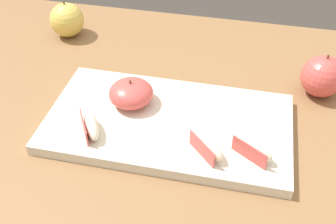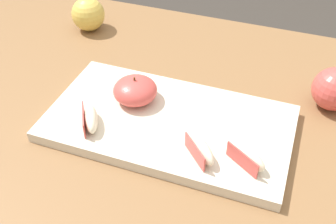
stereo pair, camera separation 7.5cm
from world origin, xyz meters
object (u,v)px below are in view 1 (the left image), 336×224
Objects in this scene: apple_wedge_near_knife at (208,146)px; apple_wedge_right at (91,125)px; cutting_board at (168,124)px; apple_wedge_front at (253,149)px; whole_apple_pink_lady at (322,76)px; whole_apple_golden at (67,20)px; apple_half_skin_up at (131,93)px.

apple_wedge_near_knife is 0.21m from apple_wedge_right.
cutting_board is 0.17m from apple_wedge_front.
cutting_board is 6.05× the size of apple_wedge_right.
whole_apple_pink_lady is at bearing 29.84° from apple_wedge_right.
apple_wedge_front is at bearing -118.19° from whole_apple_pink_lady.
whole_apple_pink_lady reaches higher than whole_apple_golden.
apple_half_skin_up is at bearing 148.21° from apple_wedge_near_knife.
apple_wedge_front reaches higher than cutting_board.
apple_wedge_right is at bearing 178.49° from apple_wedge_near_knife.
apple_wedge_near_knife is 0.93× the size of apple_wedge_front.
apple_half_skin_up is at bearing 156.71° from cutting_board.
apple_wedge_near_knife and apple_wedge_right have the same top height.
whole_apple_pink_lady reaches higher than cutting_board.
whole_apple_pink_lady is (0.36, 0.14, -0.00)m from apple_half_skin_up.
apple_wedge_right is (-0.21, 0.01, 0.00)m from apple_wedge_near_knife.
apple_wedge_front is at bearing -19.52° from cutting_board.
apple_wedge_right is 0.47m from whole_apple_pink_lady.
apple_half_skin_up is 1.24× the size of apple_wedge_near_knife.
apple_wedge_front is at bearing 0.97° from apple_wedge_right.
whole_apple_pink_lady is at bearing 31.62° from cutting_board.
apple_half_skin_up is 0.91× the size of whole_apple_pink_lady.
apple_half_skin_up is 0.19m from apple_wedge_near_knife.
whole_apple_golden reaches higher than apple_half_skin_up.
apple_wedge_front is (0.29, 0.00, 0.00)m from apple_wedge_right.
cutting_board is 0.09m from apple_half_skin_up.
apple_wedge_near_knife is at bearing -1.51° from apple_wedge_right.
cutting_board is at bearing 160.48° from apple_wedge_front.
apple_wedge_front is 0.81× the size of whole_apple_golden.
cutting_board is at bearing 25.67° from apple_wedge_right.
apple_half_skin_up is 0.94× the size of whole_apple_golden.
whole_apple_pink_lady reaches higher than apple_wedge_right.
apple_wedge_front is 0.59m from whole_apple_golden.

